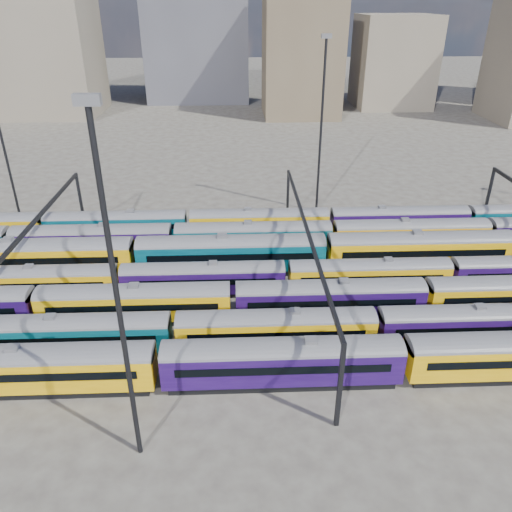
{
  "coord_description": "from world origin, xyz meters",
  "views": [
    {
      "loc": [
        2.49,
        -48.44,
        29.92
      ],
      "look_at": [
        4.65,
        3.28,
        3.0
      ],
      "focal_mm": 35.0,
      "sensor_mm": 36.0,
      "label": 1
    }
  ],
  "objects_px": {
    "rake_0": "(158,361)",
    "mast_2": "(116,290)",
    "rake_1": "(377,323)",
    "rake_2": "(35,302)"
  },
  "relations": [
    {
      "from": "rake_0",
      "to": "rake_1",
      "type": "height_order",
      "value": "rake_0"
    },
    {
      "from": "rake_0",
      "to": "rake_2",
      "type": "height_order",
      "value": "rake_0"
    },
    {
      "from": "rake_1",
      "to": "rake_2",
      "type": "height_order",
      "value": "rake_2"
    },
    {
      "from": "rake_1",
      "to": "rake_0",
      "type": "bearing_deg",
      "value": -165.95
    },
    {
      "from": "rake_0",
      "to": "mast_2",
      "type": "bearing_deg",
      "value": -94.99
    },
    {
      "from": "rake_1",
      "to": "rake_2",
      "type": "distance_m",
      "value": 34.07
    },
    {
      "from": "rake_1",
      "to": "rake_2",
      "type": "xyz_separation_m",
      "value": [
        -33.7,
        5.0,
        0.1
      ]
    },
    {
      "from": "mast_2",
      "to": "rake_0",
      "type": "bearing_deg",
      "value": 85.01
    },
    {
      "from": "rake_2",
      "to": "mast_2",
      "type": "relative_size",
      "value": 4.67
    },
    {
      "from": "rake_1",
      "to": "mast_2",
      "type": "distance_m",
      "value": 26.46
    }
  ]
}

